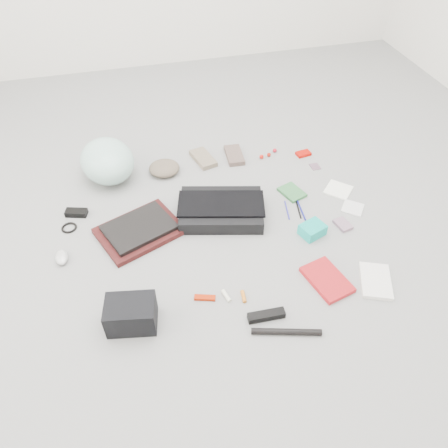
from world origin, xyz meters
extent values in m
plane|color=gray|center=(0.00, 0.00, 0.00)|extent=(4.00, 4.00, 0.00)
cube|color=black|center=(0.02, 0.12, 0.03)|extent=(0.48, 0.39, 0.07)
cube|color=black|center=(0.02, 0.12, 0.08)|extent=(0.47, 0.30, 0.01)
cube|color=#3E1212|center=(-0.41, 0.09, 0.01)|extent=(0.47, 0.41, 0.03)
cube|color=black|center=(-0.41, 0.09, 0.04)|extent=(0.38, 0.34, 0.02)
ellipsoid|color=#B9EDDF|center=(-0.52, 0.59, 0.11)|extent=(0.36, 0.41, 0.22)
ellipsoid|color=#6B5C4B|center=(-0.21, 0.55, 0.03)|extent=(0.20, 0.20, 0.06)
cube|color=#83725D|center=(0.03, 0.61, 0.01)|extent=(0.14, 0.21, 0.03)
cube|color=brown|center=(0.22, 0.60, 0.01)|extent=(0.11, 0.19, 0.03)
cube|color=black|center=(-0.71, 0.31, 0.01)|extent=(0.12, 0.08, 0.03)
torus|color=black|center=(-0.75, 0.21, 0.01)|extent=(0.09, 0.09, 0.01)
ellipsoid|color=silver|center=(-0.78, 0.01, 0.02)|extent=(0.06, 0.10, 0.04)
cube|color=black|center=(-0.50, -0.42, 0.06)|extent=(0.22, 0.17, 0.13)
cube|color=#A01C01|center=(-0.18, -0.38, 0.01)|extent=(0.09, 0.05, 0.01)
cylinder|color=silver|center=(-0.09, -0.39, 0.01)|extent=(0.03, 0.07, 0.02)
cylinder|color=orange|center=(-0.02, -0.41, 0.01)|extent=(0.02, 0.06, 0.02)
cube|color=black|center=(0.04, -0.54, 0.02)|extent=(0.16, 0.05, 0.03)
cylinder|color=black|center=(0.10, -0.63, 0.01)|extent=(0.28, 0.10, 0.03)
cube|color=red|center=(0.36, -0.42, 0.01)|extent=(0.20, 0.25, 0.02)
cube|color=white|center=(0.57, -0.48, 0.01)|extent=(0.19, 0.23, 0.02)
cube|color=#306B39|center=(0.43, 0.19, 0.01)|extent=(0.14, 0.16, 0.02)
cylinder|color=#2F2CA2|center=(0.36, 0.06, 0.00)|extent=(0.03, 0.14, 0.01)
cylinder|color=black|center=(0.42, 0.05, 0.00)|extent=(0.03, 0.14, 0.01)
cylinder|color=navy|center=(0.43, 0.04, 0.00)|extent=(0.02, 0.15, 0.01)
cube|color=#10BBAA|center=(0.42, -0.13, 0.03)|extent=(0.14, 0.13, 0.06)
cube|color=gray|center=(0.59, -0.11, 0.01)|extent=(0.08, 0.10, 0.02)
cube|color=white|center=(0.69, 0.15, 0.00)|extent=(0.19, 0.19, 0.01)
cube|color=silver|center=(0.70, -0.01, 0.00)|extent=(0.15, 0.15, 0.01)
sphere|color=red|center=(0.37, 0.54, 0.01)|extent=(0.03, 0.03, 0.03)
sphere|color=#A4170B|center=(0.42, 0.55, 0.01)|extent=(0.03, 0.03, 0.02)
sphere|color=red|center=(0.47, 0.58, 0.01)|extent=(0.02, 0.02, 0.02)
cube|color=#C30C04|center=(0.63, 0.51, 0.01)|extent=(0.09, 0.07, 0.02)
cube|color=#775668|center=(0.65, 0.38, 0.00)|extent=(0.05, 0.06, 0.00)
camera|label=1|loc=(-0.39, -1.49, 1.54)|focal=35.00mm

